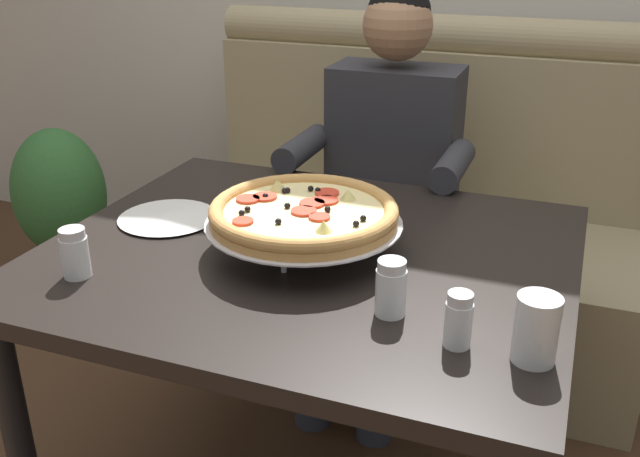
% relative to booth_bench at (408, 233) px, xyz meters
% --- Properties ---
extents(booth_bench, '(1.60, 0.78, 1.13)m').
position_rel_booth_bench_xyz_m(booth_bench, '(0.00, 0.00, 0.00)').
color(booth_bench, '#998966').
rests_on(booth_bench, ground_plane).
extents(dining_table, '(1.16, 0.98, 0.76)m').
position_rel_booth_bench_xyz_m(dining_table, '(0.00, -0.96, 0.27)').
color(dining_table, black).
rests_on(dining_table, ground_plane).
extents(diner_main, '(0.54, 0.64, 1.27)m').
position_rel_booth_bench_xyz_m(diner_main, '(-0.02, -0.27, 0.31)').
color(diner_main, '#2D3342').
rests_on(diner_main, ground_plane).
extents(pizza, '(0.43, 0.43, 0.12)m').
position_rel_booth_bench_xyz_m(pizza, '(-0.01, -0.97, 0.45)').
color(pizza, silver).
rests_on(pizza, dining_table).
extents(shaker_parmesan, '(0.06, 0.06, 0.11)m').
position_rel_booth_bench_xyz_m(shaker_parmesan, '(0.25, -1.17, 0.41)').
color(shaker_parmesan, white).
rests_on(shaker_parmesan, dining_table).
extents(shaker_oregano, '(0.06, 0.06, 0.11)m').
position_rel_booth_bench_xyz_m(shaker_oregano, '(-0.40, -1.25, 0.40)').
color(shaker_oregano, white).
rests_on(shaker_oregano, dining_table).
extents(shaker_pepper_flakes, '(0.05, 0.05, 0.10)m').
position_rel_booth_bench_xyz_m(shaker_pepper_flakes, '(0.39, -1.23, 0.40)').
color(shaker_pepper_flakes, white).
rests_on(shaker_pepper_flakes, dining_table).
extents(plate_near_left, '(0.24, 0.24, 0.02)m').
position_rel_booth_bench_xyz_m(plate_near_left, '(-0.39, -0.92, 0.37)').
color(plate_near_left, white).
rests_on(plate_near_left, dining_table).
extents(drinking_glass, '(0.07, 0.07, 0.12)m').
position_rel_booth_bench_xyz_m(drinking_glass, '(0.51, -1.23, 0.41)').
color(drinking_glass, silver).
rests_on(drinking_glass, dining_table).
extents(potted_plant, '(0.36, 0.36, 0.70)m').
position_rel_booth_bench_xyz_m(potted_plant, '(-1.36, -0.20, -0.01)').
color(potted_plant, brown).
rests_on(potted_plant, ground_plane).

